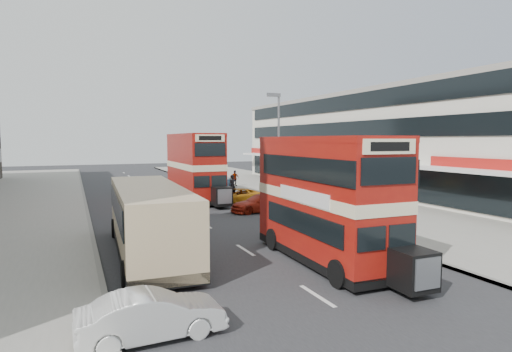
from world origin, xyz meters
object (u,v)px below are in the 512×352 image
bus_main (325,199)px  car_left_front (152,315)px  car_right_a (260,203)px  car_right_b (237,196)px  bus_second (195,167)px  pedestrian_near (325,202)px  cyclist (233,192)px  street_lamp (278,141)px  coach (149,217)px  pedestrian_far (235,178)px  car_right_c (209,182)px

bus_main → car_left_front: bus_main is taller
bus_main → car_right_a: (2.42, 11.78, -1.94)m
car_left_front → car_right_b: 22.26m
bus_second → pedestrian_near: bus_second is taller
car_left_front → bus_main: bearing=-64.1°
cyclist → car_right_b: bearing=-95.5°
street_lamp → coach: bearing=-139.3°
car_right_a → pedestrian_near: 4.44m
bus_main → car_right_b: 16.33m
street_lamp → bus_main: street_lamp is taller
bus_main → car_right_b: (2.36, 16.04, -1.98)m
coach → car_right_b: bearing=57.2°
car_right_a → pedestrian_far: pedestrian_far is taller
pedestrian_near → pedestrian_far: size_ratio=0.97×
bus_second → car_right_a: bearing=111.0°
car_right_a → car_right_b: car_right_a is taller
bus_main → bus_second: bearing=-87.7°
bus_main → bus_second: (-0.24, 18.52, 0.18)m
street_lamp → coach: street_lamp is taller
coach → car_right_c: bearing=69.4°
street_lamp → car_right_a: bearing=-148.9°
coach → car_right_b: 14.94m
bus_main → car_right_c: size_ratio=2.00×
pedestrian_near → car_right_b: bearing=-102.5°
car_right_a → street_lamp: bearing=116.2°
pedestrian_far → street_lamp: bearing=-100.6°
bus_main → car_left_front: bearing=29.3°
street_lamp → bus_second: (-4.52, 5.63, -2.06)m
pedestrian_far → cyclist: size_ratio=0.76×
pedestrian_near → cyclist: size_ratio=0.74×
pedestrian_far → car_right_b: bearing=-112.8°
bus_main → car_right_a: bus_main is taller
street_lamp → bus_second: 7.51m
car_right_c → pedestrian_far: 2.89m
coach → car_right_a: bearing=44.9°
car_right_b → cyclist: size_ratio=1.92×
bus_main → car_right_c: bus_main is taller
coach → car_left_front: bearing=-96.4°
car_right_c → car_right_a: bearing=-2.3°
street_lamp → car_left_front: (-11.74, -16.83, -4.20)m
coach → pedestrian_near: 12.75m
street_lamp → car_right_b: (-1.91, 3.14, -4.22)m
car_left_front → car_right_a: bearing=-34.1°
cyclist → street_lamp: bearing=-68.8°
coach → car_right_c: 24.00m
car_left_front → cyclist: cyclist is taller
bus_main → car_right_a: size_ratio=2.14×
car_left_front → pedestrian_near: 18.11m
pedestrian_near → pedestrian_far: bearing=-127.4°
car_left_front → car_right_a: (9.88, 15.71, 0.01)m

